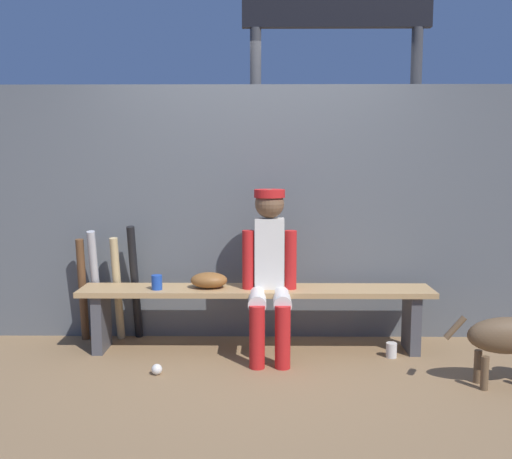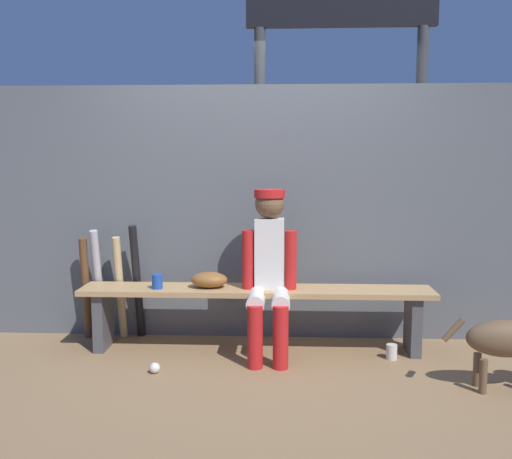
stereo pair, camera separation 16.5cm
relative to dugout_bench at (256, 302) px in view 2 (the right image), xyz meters
The scene contains 13 objects.
ground_plane 0.38m from the dugout_bench, ahead, with size 30.00×30.00×0.00m, color olive.
chainlink_fence 0.74m from the dugout_bench, 90.00° to the left, with size 4.60×0.03×2.05m, color #595E63.
dugout_bench is the anchor object (origin of this frame).
player_seated 0.33m from the dugout_bench, 47.75° to the right, with size 0.41×0.55×1.24m.
baseball_glove 0.39m from the dugout_bench, behind, with size 0.28×0.20×0.12m, color brown.
bat_aluminum_black 1.02m from the dugout_bench, 165.63° to the left, with size 0.06×0.06×0.95m, color black.
bat_wood_natural 1.14m from the dugout_bench, 168.15° to the left, with size 0.06×0.06×0.85m, color tan.
bat_aluminum_silver 1.32m from the dugout_bench, 169.52° to the left, with size 0.06×0.06×0.92m, color #B7B7BC.
bat_wood_dark 1.42m from the dugout_bench, behind, with size 0.06×0.06×0.84m, color brown.
baseball 0.92m from the dugout_bench, 142.65° to the right, with size 0.07×0.07×0.07m, color white.
cup_on_ground 1.07m from the dugout_bench, ahead, with size 0.08×0.08×0.11m, color silver.
cup_on_bench 0.77m from the dugout_bench, behind, with size 0.08×0.08×0.11m, color #1E47AD.
scoreboard 2.43m from the dugout_bench, 51.54° to the left, with size 1.94×0.27×3.61m.
Camera 2 is at (0.21, -4.32, 1.47)m, focal length 40.62 mm.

